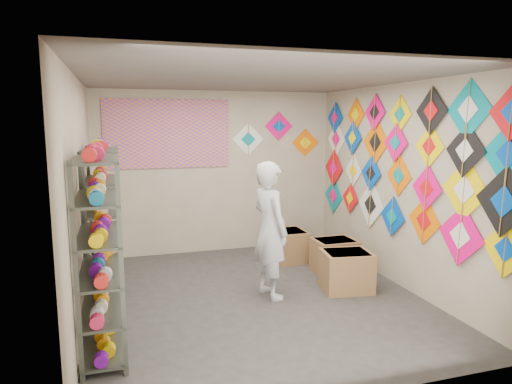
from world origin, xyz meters
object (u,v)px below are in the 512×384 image
object	(u,v)px
carton_b	(335,256)
shopkeeper	(270,230)
carton_a	(346,271)
carton_c	(289,246)
shelf_rack_back	(104,226)
shelf_rack_front	(101,255)

from	to	relation	value
carton_b	shopkeeper	bearing A→B (deg)	-154.34
carton_a	carton_c	bearing A→B (deg)	109.22
shelf_rack_back	carton_a	bearing A→B (deg)	-10.35
shelf_rack_front	carton_c	bearing A→B (deg)	38.28
shopkeeper	shelf_rack_back	bearing A→B (deg)	63.86
shelf_rack_back	carton_c	world-z (taller)	shelf_rack_back
shelf_rack_front	shopkeeper	bearing A→B (deg)	23.47
carton_b	carton_c	xyz separation A→B (m)	(-0.44, 0.71, 0.00)
carton_c	shelf_rack_front	bearing A→B (deg)	-141.54
shelf_rack_front	shelf_rack_back	distance (m)	1.30
shelf_rack_front	carton_b	distance (m)	3.56
carton_c	carton_b	bearing A→B (deg)	-57.94
shelf_rack_front	carton_c	size ratio (longest dim) A/B	3.36
shelf_rack_front	carton_b	bearing A→B (deg)	24.40
carton_b	carton_a	bearing A→B (deg)	-104.60
shelf_rack_back	carton_c	bearing A→B (deg)	17.38
carton_a	carton_c	size ratio (longest dim) A/B	1.10
shelf_rack_front	carton_b	size ratio (longest dim) A/B	3.16
shopkeeper	carton_a	size ratio (longest dim) A/B	2.76
carton_a	carton_c	world-z (taller)	carton_a
shelf_rack_front	shelf_rack_back	xyz separation A→B (m)	(0.00, 1.30, 0.00)
shelf_rack_back	carton_b	world-z (taller)	shelf_rack_back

